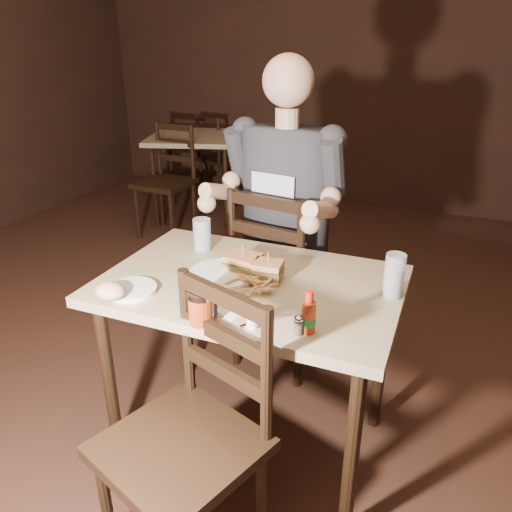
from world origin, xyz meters
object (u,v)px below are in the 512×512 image
at_px(glass_right, 394,276).
at_px(hot_sauce, 309,312).
at_px(chair_near, 180,447).
at_px(diner, 281,176).
at_px(syrup_dispenser, 201,307).
at_px(bg_chair_far, 223,158).
at_px(main_table, 251,302).
at_px(bg_chair_near, 164,183).
at_px(dinner_plate, 223,275).
at_px(side_plate, 132,290).
at_px(glass_left, 202,235).
at_px(chair_far, 284,277).
at_px(bg_table, 195,145).

xyz_separation_m(glass_right, hot_sauce, (-0.20, -0.34, -0.01)).
xyz_separation_m(chair_near, diner, (-0.11, 1.14, 0.55)).
relative_size(diner, syrup_dispenser, 9.50).
bearing_deg(diner, glass_right, -31.29).
bearing_deg(bg_chair_far, main_table, 141.26).
relative_size(main_table, chair_near, 1.18).
bearing_deg(bg_chair_far, bg_chair_near, 112.68).
xyz_separation_m(chair_near, dinner_plate, (-0.12, 0.55, 0.31)).
height_order(main_table, bg_chair_far, bg_chair_far).
bearing_deg(glass_right, hot_sauce, -120.58).
bearing_deg(glass_right, dinner_plate, -170.82).
height_order(main_table, side_plate, side_plate).
height_order(diner, side_plate, diner).
height_order(glass_left, glass_right, glass_right).
relative_size(diner, hot_sauce, 7.38).
bearing_deg(bg_chair_far, glass_left, 138.00).
height_order(chair_far, glass_right, chair_far).
height_order(chair_near, dinner_plate, chair_near).
distance_m(dinner_plate, glass_right, 0.63).
xyz_separation_m(bg_chair_near, glass_left, (1.35, -1.75, 0.37)).
xyz_separation_m(hot_sauce, syrup_dispenser, (-0.33, -0.08, -0.02)).
bearing_deg(bg_chair_far, diner, 144.95).
bearing_deg(bg_table, bg_chair_near, -90.00).
bearing_deg(side_plate, hot_sauce, -0.20).
bearing_deg(main_table, bg_chair_near, 130.48).
xyz_separation_m(chair_far, syrup_dispenser, (0.07, -0.96, 0.34)).
relative_size(chair_near, glass_left, 6.82).
bearing_deg(hot_sauce, glass_right, 59.42).
xyz_separation_m(main_table, chair_far, (-0.09, 0.62, -0.19)).
relative_size(bg_chair_far, hot_sauce, 6.24).
distance_m(bg_table, syrup_dispenser, 3.26).
height_order(bg_table, syrup_dispenser, syrup_dispenser).
relative_size(main_table, bg_table, 1.10).
bearing_deg(glass_left, diner, 61.33).
bearing_deg(side_plate, bg_table, 115.41).
distance_m(bg_chair_near, syrup_dispenser, 2.82).
height_order(chair_far, diner, diner).
bearing_deg(syrup_dispenser, bg_table, 119.04).
relative_size(bg_chair_near, dinner_plate, 3.66).
xyz_separation_m(diner, glass_right, (0.60, -0.49, -0.17)).
xyz_separation_m(main_table, glass_right, (0.50, 0.09, 0.17)).
distance_m(bg_chair_near, diner, 2.15).
bearing_deg(hot_sauce, dinner_plate, 149.89).
relative_size(bg_table, glass_left, 7.37).
bearing_deg(syrup_dispenser, bg_chair_near, 124.69).
height_order(chair_far, chair_near, chair_far).
distance_m(chair_near, hot_sauce, 0.57).
distance_m(diner, side_plate, 0.90).
xyz_separation_m(main_table, chair_near, (0.01, -0.56, -0.21)).
bearing_deg(glass_left, chair_near, -67.03).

